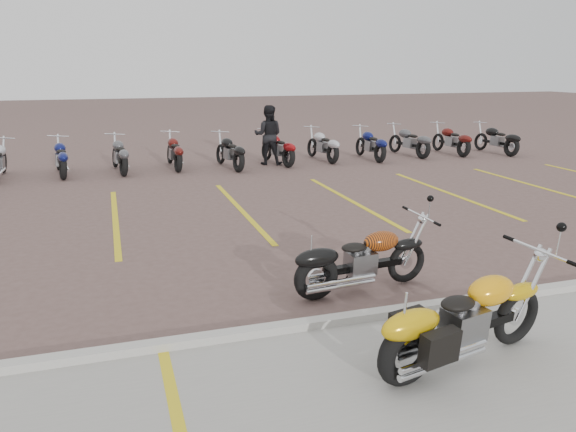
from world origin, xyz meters
name	(u,v)px	position (x,y,z in m)	size (l,w,h in m)	color
ground	(298,270)	(0.00, 0.00, 0.00)	(100.00, 100.00, 0.00)	brown
curb	(349,319)	(0.00, -2.00, 0.06)	(60.00, 0.18, 0.12)	#ADAAA3
parking_stripes	(241,210)	(0.00, 4.00, 0.00)	(38.00, 5.50, 0.01)	gold
yellow_cruiser	(460,324)	(0.71, -3.28, 0.48)	(2.32, 0.66, 0.97)	black
flame_cruiser	(359,263)	(0.53, -1.10, 0.43)	(2.12, 0.41, 0.88)	black
person_b	(268,135)	(2.21, 9.56, 0.95)	(0.93, 0.72, 1.90)	black
bg_bike_row	(227,150)	(0.83, 9.49, 0.55)	(20.63, 2.05, 1.10)	black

